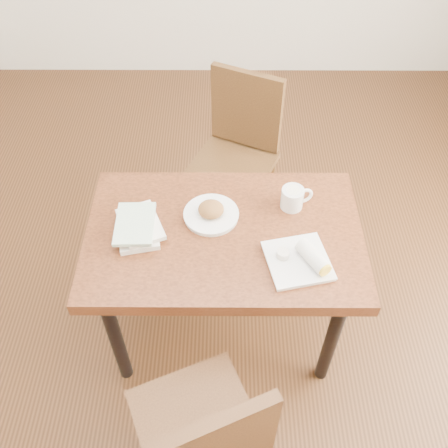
{
  "coord_description": "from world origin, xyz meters",
  "views": [
    {
      "loc": [
        0.01,
        -1.35,
        2.31
      ],
      "look_at": [
        0.0,
        0.0,
        0.8
      ],
      "focal_mm": 40.0,
      "sensor_mm": 36.0,
      "label": 1
    }
  ],
  "objects_px": {
    "chair_near": "(204,437)",
    "table": "(224,246)",
    "chair_far": "(238,147)",
    "book_stack": "(138,226)",
    "plate_scone": "(211,213)",
    "plate_burrito": "(302,260)",
    "coffee_mug": "(293,198)"
  },
  "relations": [
    {
      "from": "chair_near",
      "to": "chair_far",
      "type": "distance_m",
      "value": 1.56
    },
    {
      "from": "table",
      "to": "coffee_mug",
      "type": "height_order",
      "value": "coffee_mug"
    },
    {
      "from": "chair_far",
      "to": "book_stack",
      "type": "distance_m",
      "value": 0.93
    },
    {
      "from": "table",
      "to": "chair_far",
      "type": "distance_m",
      "value": 0.8
    },
    {
      "from": "table",
      "to": "plate_scone",
      "type": "relative_size",
      "value": 4.88
    },
    {
      "from": "plate_scone",
      "to": "chair_near",
      "type": "bearing_deg",
      "value": -90.68
    },
    {
      "from": "book_stack",
      "to": "plate_scone",
      "type": "bearing_deg",
      "value": 15.8
    },
    {
      "from": "chair_near",
      "to": "chair_far",
      "type": "bearing_deg",
      "value": 84.98
    },
    {
      "from": "table",
      "to": "plate_burrito",
      "type": "distance_m",
      "value": 0.36
    },
    {
      "from": "chair_near",
      "to": "book_stack",
      "type": "height_order",
      "value": "chair_near"
    },
    {
      "from": "coffee_mug",
      "to": "book_stack",
      "type": "relative_size",
      "value": 0.52
    },
    {
      "from": "chair_near",
      "to": "chair_far",
      "type": "height_order",
      "value": "same"
    },
    {
      "from": "chair_far",
      "to": "book_stack",
      "type": "xyz_separation_m",
      "value": [
        -0.43,
        -0.79,
        0.23
      ]
    },
    {
      "from": "book_stack",
      "to": "table",
      "type": "bearing_deg",
      "value": -0.46
    },
    {
      "from": "coffee_mug",
      "to": "table",
      "type": "bearing_deg",
      "value": -152.73
    },
    {
      "from": "table",
      "to": "chair_far",
      "type": "bearing_deg",
      "value": 84.86
    },
    {
      "from": "book_stack",
      "to": "chair_far",
      "type": "bearing_deg",
      "value": 61.73
    },
    {
      "from": "table",
      "to": "plate_scone",
      "type": "bearing_deg",
      "value": 122.08
    },
    {
      "from": "chair_far",
      "to": "plate_scone",
      "type": "bearing_deg",
      "value": -100.13
    },
    {
      "from": "plate_scone",
      "to": "coffee_mug",
      "type": "bearing_deg",
      "value": 10.48
    },
    {
      "from": "chair_near",
      "to": "table",
      "type": "bearing_deg",
      "value": 85.11
    },
    {
      "from": "coffee_mug",
      "to": "plate_burrito",
      "type": "bearing_deg",
      "value": -88.18
    },
    {
      "from": "chair_near",
      "to": "chair_far",
      "type": "relative_size",
      "value": 1.0
    },
    {
      "from": "coffee_mug",
      "to": "plate_burrito",
      "type": "height_order",
      "value": "coffee_mug"
    },
    {
      "from": "chair_near",
      "to": "coffee_mug",
      "type": "bearing_deg",
      "value": 68.4
    },
    {
      "from": "table",
      "to": "chair_far",
      "type": "height_order",
      "value": "chair_far"
    },
    {
      "from": "table",
      "to": "chair_near",
      "type": "xyz_separation_m",
      "value": [
        -0.06,
        -0.76,
        -0.11
      ]
    },
    {
      "from": "chair_far",
      "to": "plate_burrito",
      "type": "xyz_separation_m",
      "value": [
        0.23,
        -0.96,
        0.23
      ]
    },
    {
      "from": "coffee_mug",
      "to": "book_stack",
      "type": "height_order",
      "value": "coffee_mug"
    },
    {
      "from": "chair_near",
      "to": "coffee_mug",
      "type": "distance_m",
      "value": 1.01
    },
    {
      "from": "plate_burrito",
      "to": "book_stack",
      "type": "relative_size",
      "value": 1.04
    },
    {
      "from": "chair_far",
      "to": "coffee_mug",
      "type": "distance_m",
      "value": 0.72
    }
  ]
}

